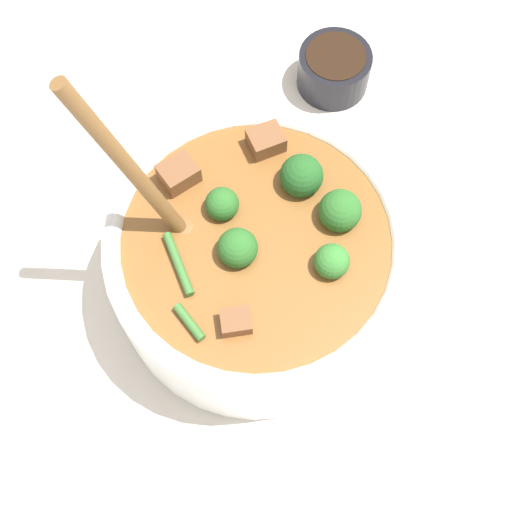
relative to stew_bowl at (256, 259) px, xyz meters
name	(u,v)px	position (x,y,z in m)	size (l,w,h in m)	color
ground_plane	(256,286)	(0.00, 0.00, -0.06)	(4.00, 4.00, 0.00)	silver
stew_bowl	(256,259)	(0.00, 0.00, 0.00)	(0.25, 0.25, 0.27)	white
condiment_bowl	(334,68)	(0.03, 0.24, -0.04)	(0.07, 0.07, 0.04)	black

